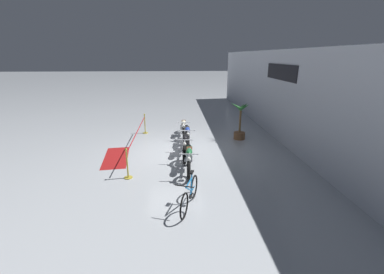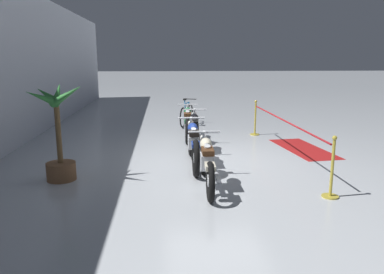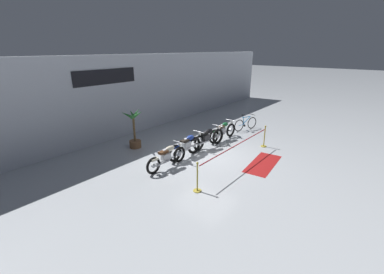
{
  "view_description": "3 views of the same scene",
  "coord_description": "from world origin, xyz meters",
  "px_view_note": "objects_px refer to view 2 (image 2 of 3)",
  "views": [
    {
      "loc": [
        10.43,
        0.1,
        3.92
      ],
      "look_at": [
        0.09,
        0.76,
        0.63
      ],
      "focal_mm": 24.0,
      "sensor_mm": 36.0,
      "label": 1
    },
    {
      "loc": [
        -8.46,
        1.23,
        2.28
      ],
      "look_at": [
        0.01,
        0.57,
        0.49
      ],
      "focal_mm": 35.0,
      "sensor_mm": 36.0,
      "label": 2
    },
    {
      "loc": [
        -8.64,
        -6.08,
        4.49
      ],
      "look_at": [
        0.09,
        0.95,
        0.59
      ],
      "focal_mm": 24.0,
      "sensor_mm": 36.0,
      "label": 3
    }
  ],
  "objects_px": {
    "bicycle": "(187,115)",
    "floor_banner": "(303,149)",
    "motorcycle_cream_0": "(207,162)",
    "stanchion_far_left": "(300,140)",
    "potted_palm_left_of_row": "(59,140)",
    "stanchion_mid_left": "(255,123)",
    "motorcycle_black_2": "(194,132)",
    "motorcycle_blue_1": "(193,144)",
    "motorcycle_green_3": "(188,123)"
  },
  "relations": [
    {
      "from": "potted_palm_left_of_row",
      "to": "stanchion_mid_left",
      "type": "height_order",
      "value": "potted_palm_left_of_row"
    },
    {
      "from": "motorcycle_cream_0",
      "to": "stanchion_mid_left",
      "type": "relative_size",
      "value": 1.97
    },
    {
      "from": "motorcycle_cream_0",
      "to": "bicycle",
      "type": "height_order",
      "value": "bicycle"
    },
    {
      "from": "stanchion_mid_left",
      "to": "floor_banner",
      "type": "bearing_deg",
      "value": -156.55
    },
    {
      "from": "motorcycle_cream_0",
      "to": "motorcycle_blue_1",
      "type": "xyz_separation_m",
      "value": [
        1.41,
        0.13,
        0.01
      ]
    },
    {
      "from": "motorcycle_blue_1",
      "to": "potted_palm_left_of_row",
      "type": "height_order",
      "value": "potted_palm_left_of_row"
    },
    {
      "from": "motorcycle_green_3",
      "to": "floor_banner",
      "type": "distance_m",
      "value": 3.26
    },
    {
      "from": "bicycle",
      "to": "stanchion_mid_left",
      "type": "xyz_separation_m",
      "value": [
        -1.85,
        -1.96,
        -0.01
      ]
    },
    {
      "from": "potted_palm_left_of_row",
      "to": "bicycle",
      "type": "bearing_deg",
      "value": -25.46
    },
    {
      "from": "motorcycle_black_2",
      "to": "motorcycle_green_3",
      "type": "xyz_separation_m",
      "value": [
        1.5,
        0.06,
        -0.01
      ]
    },
    {
      "from": "bicycle",
      "to": "stanchion_mid_left",
      "type": "distance_m",
      "value": 2.7
    },
    {
      "from": "motorcycle_black_2",
      "to": "bicycle",
      "type": "height_order",
      "value": "motorcycle_black_2"
    },
    {
      "from": "bicycle",
      "to": "floor_banner",
      "type": "distance_m",
      "value": 4.65
    },
    {
      "from": "motorcycle_blue_1",
      "to": "bicycle",
      "type": "height_order",
      "value": "motorcycle_blue_1"
    },
    {
      "from": "motorcycle_black_2",
      "to": "stanchion_mid_left",
      "type": "distance_m",
      "value": 2.78
    },
    {
      "from": "bicycle",
      "to": "floor_banner",
      "type": "relative_size",
      "value": 0.69
    },
    {
      "from": "motorcycle_cream_0",
      "to": "floor_banner",
      "type": "relative_size",
      "value": 0.89
    },
    {
      "from": "motorcycle_black_2",
      "to": "stanchion_far_left",
      "type": "bearing_deg",
      "value": -132.02
    },
    {
      "from": "motorcycle_green_3",
      "to": "potted_palm_left_of_row",
      "type": "relative_size",
      "value": 1.15
    },
    {
      "from": "motorcycle_blue_1",
      "to": "stanchion_far_left",
      "type": "bearing_deg",
      "value": -105.04
    },
    {
      "from": "motorcycle_blue_1",
      "to": "motorcycle_black_2",
      "type": "distance_m",
      "value": 1.24
    },
    {
      "from": "stanchion_mid_left",
      "to": "bicycle",
      "type": "bearing_deg",
      "value": 46.61
    },
    {
      "from": "motorcycle_cream_0",
      "to": "motorcycle_black_2",
      "type": "relative_size",
      "value": 0.84
    },
    {
      "from": "motorcycle_cream_0",
      "to": "motorcycle_blue_1",
      "type": "height_order",
      "value": "motorcycle_blue_1"
    },
    {
      "from": "potted_palm_left_of_row",
      "to": "stanchion_mid_left",
      "type": "bearing_deg",
      "value": -50.08
    },
    {
      "from": "motorcycle_blue_1",
      "to": "motorcycle_green_3",
      "type": "height_order",
      "value": "motorcycle_blue_1"
    },
    {
      "from": "floor_banner",
      "to": "bicycle",
      "type": "bearing_deg",
      "value": 30.36
    },
    {
      "from": "motorcycle_black_2",
      "to": "stanchion_mid_left",
      "type": "xyz_separation_m",
      "value": [
        1.92,
        -2.01,
        -0.13
      ]
    },
    {
      "from": "motorcycle_blue_1",
      "to": "motorcycle_green_3",
      "type": "relative_size",
      "value": 1.09
    },
    {
      "from": "bicycle",
      "to": "potted_palm_left_of_row",
      "type": "xyz_separation_m",
      "value": [
        -5.81,
        2.77,
        0.41
      ]
    },
    {
      "from": "potted_palm_left_of_row",
      "to": "stanchion_far_left",
      "type": "xyz_separation_m",
      "value": [
        0.22,
        -4.73,
        -0.12
      ]
    },
    {
      "from": "motorcycle_green_3",
      "to": "stanchion_far_left",
      "type": "distance_m",
      "value": 3.91
    },
    {
      "from": "motorcycle_green_3",
      "to": "bicycle",
      "type": "distance_m",
      "value": 2.28
    },
    {
      "from": "floor_banner",
      "to": "stanchion_far_left",
      "type": "bearing_deg",
      "value": 150.25
    },
    {
      "from": "motorcycle_cream_0",
      "to": "motorcycle_green_3",
      "type": "xyz_separation_m",
      "value": [
        4.15,
        0.06,
        0.01
      ]
    },
    {
      "from": "stanchion_far_left",
      "to": "stanchion_mid_left",
      "type": "height_order",
      "value": "same"
    },
    {
      "from": "motorcycle_blue_1",
      "to": "motorcycle_cream_0",
      "type": "bearing_deg",
      "value": -174.85
    },
    {
      "from": "motorcycle_cream_0",
      "to": "stanchion_far_left",
      "type": "xyz_separation_m",
      "value": [
        0.84,
        -2.01,
        0.2
      ]
    },
    {
      "from": "motorcycle_black_2",
      "to": "bicycle",
      "type": "relative_size",
      "value": 1.52
    },
    {
      "from": "motorcycle_blue_1",
      "to": "stanchion_mid_left",
      "type": "bearing_deg",
      "value": -34.07
    },
    {
      "from": "floor_banner",
      "to": "stanchion_mid_left",
      "type": "bearing_deg",
      "value": 17.13
    },
    {
      "from": "stanchion_mid_left",
      "to": "motorcycle_blue_1",
      "type": "bearing_deg",
      "value": 145.93
    },
    {
      "from": "potted_palm_left_of_row",
      "to": "stanchion_mid_left",
      "type": "xyz_separation_m",
      "value": [
        3.95,
        -4.73,
        -0.42
      ]
    },
    {
      "from": "motorcycle_black_2",
      "to": "stanchion_mid_left",
      "type": "relative_size",
      "value": 2.35
    },
    {
      "from": "motorcycle_blue_1",
      "to": "floor_banner",
      "type": "distance_m",
      "value": 3.25
    },
    {
      "from": "bicycle",
      "to": "potted_palm_left_of_row",
      "type": "relative_size",
      "value": 0.87
    },
    {
      "from": "bicycle",
      "to": "stanchion_mid_left",
      "type": "bearing_deg",
      "value": -133.39
    },
    {
      "from": "motorcycle_green_3",
      "to": "stanchion_far_left",
      "type": "bearing_deg",
      "value": -147.97
    },
    {
      "from": "motorcycle_black_2",
      "to": "motorcycle_green_3",
      "type": "distance_m",
      "value": 1.5
    },
    {
      "from": "stanchion_far_left",
      "to": "stanchion_mid_left",
      "type": "relative_size",
      "value": 4.99
    }
  ]
}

